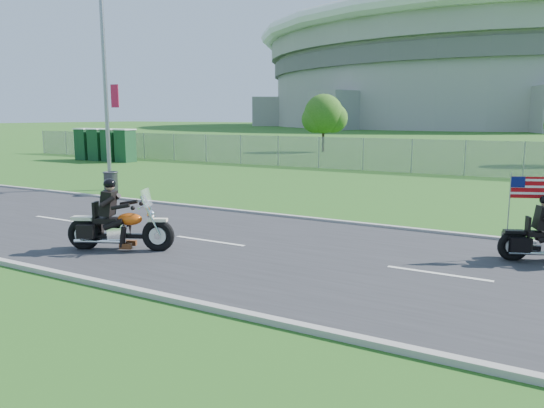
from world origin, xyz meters
The scene contains 14 objects.
ground centered at (0.00, 0.00, 0.00)m, with size 420.00×420.00×0.00m, color #27571B.
road centered at (0.00, 0.00, 0.02)m, with size 120.00×8.00×0.04m, color #28282B.
curb_north centered at (0.00, 4.05, 0.05)m, with size 120.00×0.18×0.12m, color #9E9B93.
curb_south centered at (0.00, -4.05, 0.05)m, with size 120.00×0.18×0.12m, color #9E9B93.
fence centered at (-5.00, 20.00, 1.00)m, with size 60.00×0.03×2.00m, color gray.
stadium centered at (-20.00, 170.00, 15.58)m, with size 140.40×140.40×29.20m.
streetlight centered at (-11.98, 6.22, 5.64)m, with size 0.90×2.46×10.00m.
porta_toilet_a centered at (-22.00, 17.00, 1.15)m, with size 1.10×1.10×2.30m, color #143F20.
porta_toilet_b centered at (-23.40, 17.00, 1.15)m, with size 1.10×1.10×2.30m, color #143F20.
porta_toilet_c centered at (-24.80, 17.00, 1.15)m, with size 1.10×1.10×2.30m, color #143F20.
porta_toilet_d centered at (-26.20, 17.00, 1.15)m, with size 1.10×1.10×2.30m, color #143F20.
tree_fence_mid centered at (-13.95, 34.04, 3.30)m, with size 3.96×3.69×5.30m.
motorcycle_lead centered at (-3.42, -1.86, 0.58)m, with size 2.57×1.42×1.85m.
trash_can centered at (-10.60, 4.72, 0.49)m, with size 0.57×0.57×0.99m, color #3A3A3F.
Camera 1 is at (6.30, -11.18, 3.37)m, focal length 35.00 mm.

